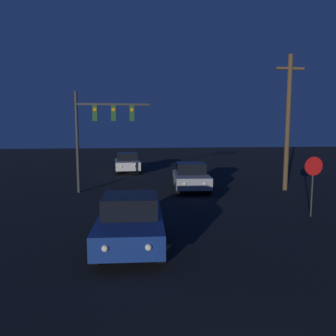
# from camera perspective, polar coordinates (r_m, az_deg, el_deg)

# --- Properties ---
(car_near) EXTENTS (2.19, 4.17, 1.66)m
(car_near) POSITION_cam_1_polar(r_m,az_deg,el_deg) (10.55, -6.58, -9.31)
(car_near) COLOR navy
(car_near) RESTS_ON ground_plane
(car_mid) EXTENTS (2.31, 4.22, 1.66)m
(car_mid) POSITION_cam_1_polar(r_m,az_deg,el_deg) (19.95, 4.00, -1.54)
(car_mid) COLOR #99999E
(car_mid) RESTS_ON ground_plane
(car_far) EXTENTS (2.22, 4.18, 1.66)m
(car_far) POSITION_cam_1_polar(r_m,az_deg,el_deg) (28.30, -7.12, 0.95)
(car_far) COLOR beige
(car_far) RESTS_ON ground_plane
(traffic_signal_mast) EXTENTS (4.32, 0.30, 5.83)m
(traffic_signal_mast) POSITION_cam_1_polar(r_m,az_deg,el_deg) (19.55, -11.96, 7.48)
(traffic_signal_mast) COLOR #2D2D2D
(traffic_signal_mast) RESTS_ON ground_plane
(stop_sign) EXTENTS (0.80, 0.07, 2.58)m
(stop_sign) POSITION_cam_1_polar(r_m,az_deg,el_deg) (15.12, 23.94, -1.04)
(stop_sign) COLOR #2D2D2D
(stop_sign) RESTS_ON ground_plane
(utility_pole) EXTENTS (1.70, 0.28, 8.05)m
(utility_pole) POSITION_cam_1_polar(r_m,az_deg,el_deg) (21.02, 20.15, 7.68)
(utility_pole) COLOR brown
(utility_pole) RESTS_ON ground_plane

